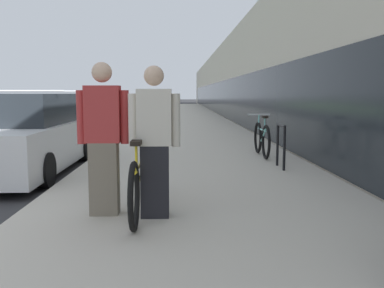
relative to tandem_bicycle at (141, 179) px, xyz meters
name	(u,v)px	position (x,y,z in m)	size (l,w,h in m)	color
sidewalk_slab	(185,120)	(0.84, 19.19, -0.46)	(4.67, 70.00, 0.14)	#BCB5A5
storefront_facade	(281,83)	(8.20, 27.19, 1.85)	(10.01, 70.00, 4.76)	beige
tandem_bicycle	(141,179)	(0.00, 0.00, 0.00)	(0.52, 2.37, 0.93)	black
person_rider	(155,142)	(0.19, -0.29, 0.48)	(0.59, 0.23, 1.74)	black
person_bystander	(103,139)	(-0.42, -0.16, 0.51)	(0.61, 0.24, 1.79)	#756B5B
bike_rack_hoop	(281,142)	(2.42, 2.92, 0.12)	(0.05, 0.60, 0.84)	black
cruiser_bike_nearest	(262,139)	(2.36, 4.51, 0.01)	(0.52, 1.72, 0.95)	black
parked_sedan_curbside	(25,137)	(-2.57, 3.31, 0.18)	(1.89, 4.80, 1.63)	white
vintage_roadster_curbside	(96,126)	(-2.43, 9.84, -0.09)	(1.77, 4.36, 1.01)	white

